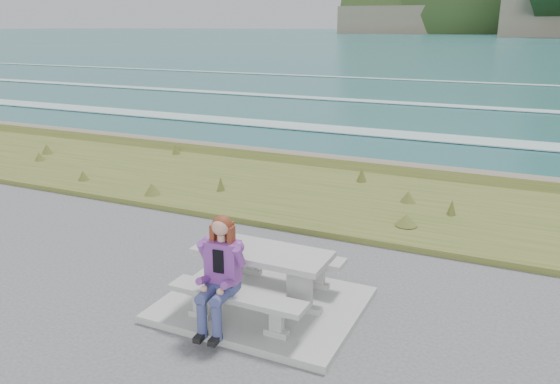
# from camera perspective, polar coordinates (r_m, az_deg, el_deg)

# --- Properties ---
(concrete_slab) EXTENTS (2.60, 2.10, 0.10)m
(concrete_slab) POSITION_cam_1_polar(r_m,az_deg,el_deg) (7.56, -1.81, -11.66)
(concrete_slab) COLOR gray
(concrete_slab) RESTS_ON ground
(picnic_table) EXTENTS (1.80, 0.75, 0.75)m
(picnic_table) POSITION_cam_1_polar(r_m,az_deg,el_deg) (7.28, -1.86, -7.28)
(picnic_table) COLOR gray
(picnic_table) RESTS_ON concrete_slab
(bench_landward) EXTENTS (1.80, 0.35, 0.45)m
(bench_landward) POSITION_cam_1_polar(r_m,az_deg,el_deg) (6.83, -4.54, -11.24)
(bench_landward) COLOR gray
(bench_landward) RESTS_ON concrete_slab
(bench_seaward) EXTENTS (1.80, 0.35, 0.45)m
(bench_seaward) POSITION_cam_1_polar(r_m,az_deg,el_deg) (7.95, 0.45, -6.94)
(bench_seaward) COLOR gray
(bench_seaward) RESTS_ON concrete_slab
(grass_verge) EXTENTS (160.00, 4.50, 0.22)m
(grass_verge) POSITION_cam_1_polar(r_m,az_deg,el_deg) (11.90, 9.11, -1.21)
(grass_verge) COLOR #40521E
(grass_verge) RESTS_ON ground
(shore_drop) EXTENTS (160.00, 0.80, 2.20)m
(shore_drop) POSITION_cam_1_polar(r_m,az_deg,el_deg) (14.61, 12.31, 2.03)
(shore_drop) COLOR #68624E
(shore_drop) RESTS_ON ground
(ocean) EXTENTS (1600.00, 1600.00, 0.09)m
(ocean) POSITION_cam_1_polar(r_m,az_deg,el_deg) (31.62, 19.31, 6.20)
(ocean) COLOR #215B5E
(ocean) RESTS_ON ground
(seated_woman) EXTENTS (0.45, 0.73, 1.42)m
(seated_woman) POSITION_cam_1_polar(r_m,az_deg,el_deg) (6.73, -6.48, -10.09)
(seated_woman) COLOR navy
(seated_woman) RESTS_ON concrete_slab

